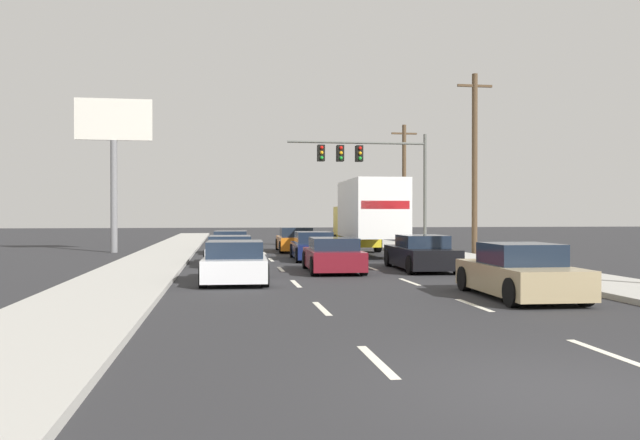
{
  "coord_description": "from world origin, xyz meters",
  "views": [
    {
      "loc": [
        -3.76,
        -6.74,
        2.0
      ],
      "look_at": [
        -0.06,
        18.07,
        1.8
      ],
      "focal_mm": 36.16,
      "sensor_mm": 36.0,
      "label": 1
    }
  ],
  "objects_px": {
    "car_navy": "(313,247)",
    "roadside_billboard": "(114,143)",
    "traffic_signal_mast": "(363,161)",
    "car_maroon": "(333,256)",
    "box_truck": "(368,213)",
    "car_tan": "(520,273)",
    "utility_pole_far": "(404,182)",
    "car_gray": "(231,243)",
    "car_silver": "(230,251)",
    "utility_pole_mid": "(475,162)",
    "car_black": "(421,254)",
    "car_white": "(235,263)",
    "car_orange": "(296,241)"
  },
  "relations": [
    {
      "from": "car_navy",
      "to": "roadside_billboard",
      "type": "height_order",
      "value": "roadside_billboard"
    },
    {
      "from": "car_navy",
      "to": "traffic_signal_mast",
      "type": "height_order",
      "value": "traffic_signal_mast"
    },
    {
      "from": "roadside_billboard",
      "to": "car_maroon",
      "type": "bearing_deg",
      "value": -53.9
    },
    {
      "from": "box_truck",
      "to": "car_tan",
      "type": "relative_size",
      "value": 1.85
    },
    {
      "from": "utility_pole_far",
      "to": "roadside_billboard",
      "type": "bearing_deg",
      "value": -156.39
    },
    {
      "from": "car_tan",
      "to": "utility_pole_far",
      "type": "distance_m",
      "value": 29.35
    },
    {
      "from": "box_truck",
      "to": "utility_pole_far",
      "type": "distance_m",
      "value": 13.97
    },
    {
      "from": "car_gray",
      "to": "roadside_billboard",
      "type": "height_order",
      "value": "roadside_billboard"
    },
    {
      "from": "car_silver",
      "to": "utility_pole_mid",
      "type": "height_order",
      "value": "utility_pole_mid"
    },
    {
      "from": "car_black",
      "to": "utility_pole_mid",
      "type": "xyz_separation_m",
      "value": [
        5.37,
        8.26,
        4.09
      ]
    },
    {
      "from": "utility_pole_mid",
      "to": "box_truck",
      "type": "bearing_deg",
      "value": -177.75
    },
    {
      "from": "car_white",
      "to": "car_orange",
      "type": "bearing_deg",
      "value": 77.28
    },
    {
      "from": "car_white",
      "to": "car_black",
      "type": "bearing_deg",
      "value": 25.99
    },
    {
      "from": "box_truck",
      "to": "utility_pole_mid",
      "type": "relative_size",
      "value": 0.86
    },
    {
      "from": "car_maroon",
      "to": "car_orange",
      "type": "bearing_deg",
      "value": 89.66
    },
    {
      "from": "car_navy",
      "to": "traffic_signal_mast",
      "type": "bearing_deg",
      "value": 65.18
    },
    {
      "from": "car_orange",
      "to": "utility_pole_mid",
      "type": "height_order",
      "value": "utility_pole_mid"
    },
    {
      "from": "car_black",
      "to": "car_silver",
      "type": "bearing_deg",
      "value": 151.69
    },
    {
      "from": "car_maroon",
      "to": "box_truck",
      "type": "xyz_separation_m",
      "value": [
        3.15,
        8.32,
        1.51
      ]
    },
    {
      "from": "traffic_signal_mast",
      "to": "utility_pole_far",
      "type": "height_order",
      "value": "utility_pole_far"
    },
    {
      "from": "car_orange",
      "to": "utility_pole_far",
      "type": "height_order",
      "value": "utility_pole_far"
    },
    {
      "from": "car_tan",
      "to": "car_gray",
      "type": "bearing_deg",
      "value": 109.03
    },
    {
      "from": "car_gray",
      "to": "car_black",
      "type": "xyz_separation_m",
      "value": [
        6.71,
        -11.53,
        0.04
      ]
    },
    {
      "from": "car_navy",
      "to": "utility_pole_mid",
      "type": "distance_m",
      "value": 9.75
    },
    {
      "from": "car_maroon",
      "to": "car_black",
      "type": "distance_m",
      "value": 3.29
    },
    {
      "from": "traffic_signal_mast",
      "to": "car_gray",
      "type": "bearing_deg",
      "value": -155.73
    },
    {
      "from": "box_truck",
      "to": "car_tan",
      "type": "height_order",
      "value": "box_truck"
    },
    {
      "from": "car_gray",
      "to": "car_maroon",
      "type": "height_order",
      "value": "car_maroon"
    },
    {
      "from": "car_tan",
      "to": "utility_pole_far",
      "type": "height_order",
      "value": "utility_pole_far"
    },
    {
      "from": "car_tan",
      "to": "traffic_signal_mast",
      "type": "distance_m",
      "value": 23.46
    },
    {
      "from": "car_gray",
      "to": "car_maroon",
      "type": "relative_size",
      "value": 1.05
    },
    {
      "from": "box_truck",
      "to": "car_maroon",
      "type": "bearing_deg",
      "value": -110.77
    },
    {
      "from": "car_navy",
      "to": "car_maroon",
      "type": "distance_m",
      "value": 6.07
    },
    {
      "from": "car_orange",
      "to": "utility_pole_mid",
      "type": "distance_m",
      "value": 10.33
    },
    {
      "from": "traffic_signal_mast",
      "to": "utility_pole_mid",
      "type": "height_order",
      "value": "utility_pole_mid"
    },
    {
      "from": "car_silver",
      "to": "car_tan",
      "type": "relative_size",
      "value": 1.06
    },
    {
      "from": "car_tan",
      "to": "box_truck",
      "type": "bearing_deg",
      "value": 90.4
    },
    {
      "from": "car_silver",
      "to": "car_navy",
      "type": "distance_m",
      "value": 4.26
    },
    {
      "from": "car_silver",
      "to": "car_white",
      "type": "height_order",
      "value": "car_white"
    },
    {
      "from": "car_navy",
      "to": "traffic_signal_mast",
      "type": "relative_size",
      "value": 0.53
    },
    {
      "from": "car_navy",
      "to": "box_truck",
      "type": "height_order",
      "value": "box_truck"
    },
    {
      "from": "car_maroon",
      "to": "car_black",
      "type": "height_order",
      "value": "car_black"
    },
    {
      "from": "car_navy",
      "to": "utility_pole_far",
      "type": "bearing_deg",
      "value": 60.59
    },
    {
      "from": "car_black",
      "to": "roadside_billboard",
      "type": "distance_m",
      "value": 18.87
    },
    {
      "from": "car_gray",
      "to": "utility_pole_far",
      "type": "height_order",
      "value": "utility_pole_far"
    },
    {
      "from": "utility_pole_mid",
      "to": "car_gray",
      "type": "bearing_deg",
      "value": 164.85
    },
    {
      "from": "box_truck",
      "to": "car_black",
      "type": "relative_size",
      "value": 1.69
    },
    {
      "from": "car_orange",
      "to": "car_maroon",
      "type": "height_order",
      "value": "car_orange"
    },
    {
      "from": "utility_pole_far",
      "to": "car_tan",
      "type": "bearing_deg",
      "value": -100.49
    },
    {
      "from": "car_maroon",
      "to": "box_truck",
      "type": "relative_size",
      "value": 0.53
    }
  ]
}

